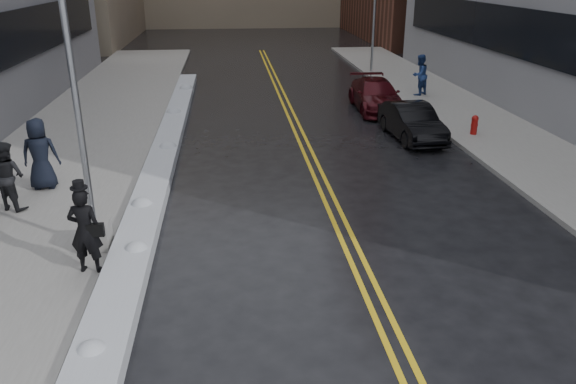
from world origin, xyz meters
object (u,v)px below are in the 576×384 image
object	(u,v)px
car_black	(412,122)
car_maroon	(376,95)
fire_hydrant	(474,124)
pedestrian_fedora	(85,231)
pedestrian_c	(40,154)
pedestrian_b	(8,176)
traffic_signal	(374,15)
pedestrian_east	(420,75)
lamppost	(83,146)

from	to	relation	value
car_black	car_maroon	bearing A→B (deg)	88.53
fire_hydrant	pedestrian_fedora	world-z (taller)	pedestrian_fedora
pedestrian_fedora	pedestrian_c	size ratio (longest dim) A/B	0.90
pedestrian_b	pedestrian_c	bearing A→B (deg)	-78.86
traffic_signal	car_black	size ratio (longest dim) A/B	1.49
pedestrian_c	car_maroon	bearing A→B (deg)	-146.22
pedestrian_c	car_black	xyz separation A→B (m)	(12.12, 4.20, -0.51)
fire_hydrant	pedestrian_east	distance (m)	7.10
lamppost	traffic_signal	distance (m)	24.98
pedestrian_b	pedestrian_east	bearing A→B (deg)	-113.66
lamppost	pedestrian_fedora	xyz separation A→B (m)	(0.10, -1.08, -1.46)
fire_hydrant	pedestrian_c	size ratio (longest dim) A/B	0.36
car_maroon	pedestrian_east	bearing A→B (deg)	41.35
pedestrian_east	pedestrian_b	bearing A→B (deg)	4.67
fire_hydrant	car_maroon	size ratio (longest dim) A/B	0.16
pedestrian_b	car_maroon	bearing A→B (deg)	-113.66
lamppost	pedestrian_b	bearing A→B (deg)	136.63
car_maroon	traffic_signal	bearing A→B (deg)	78.72
lamppost	fire_hydrant	xyz separation A→B (m)	(12.30, 8.00, -1.98)
pedestrian_c	car_black	world-z (taller)	pedestrian_c
traffic_signal	car_maroon	size ratio (longest dim) A/B	1.28
car_maroon	pedestrian_c	bearing A→B (deg)	-141.97
traffic_signal	pedestrian_c	distance (m)	22.99
fire_hydrant	pedestrian_c	world-z (taller)	pedestrian_c
lamppost	car_maroon	distance (m)	16.16
lamppost	car_maroon	world-z (taller)	lamppost
pedestrian_b	car_black	world-z (taller)	pedestrian_b
pedestrian_c	pedestrian_east	xyz separation A→B (m)	(14.69, 11.15, -0.04)
fire_hydrant	lamppost	bearing A→B (deg)	-146.96
fire_hydrant	traffic_signal	xyz separation A→B (m)	(-0.50, 14.00, 2.85)
lamppost	pedestrian_b	world-z (taller)	lamppost
pedestrian_fedora	pedestrian_east	bearing A→B (deg)	-119.74
pedestrian_c	pedestrian_b	bearing A→B (deg)	71.88
pedestrian_fedora	car_black	world-z (taller)	pedestrian_fedora
lamppost	fire_hydrant	distance (m)	14.81
traffic_signal	pedestrian_east	bearing A→B (deg)	-84.57
pedestrian_fedora	car_black	size ratio (longest dim) A/B	0.46
traffic_signal	pedestrian_east	size ratio (longest dim) A/B	3.05
lamppost	pedestrian_east	world-z (taller)	lamppost
pedestrian_b	car_maroon	world-z (taller)	pedestrian_b
traffic_signal	pedestrian_c	size ratio (longest dim) A/B	2.94
fire_hydrant	pedestrian_b	size ratio (longest dim) A/B	0.40
car_black	car_maroon	world-z (taller)	car_maroon
pedestrian_c	car_black	bearing A→B (deg)	-163.67
pedestrian_b	pedestrian_c	xyz separation A→B (m)	(0.40, 1.44, 0.11)
fire_hydrant	pedestrian_b	xyz separation A→B (m)	(-14.92, -5.52, 0.51)
fire_hydrant	car_maroon	world-z (taller)	car_maroon
pedestrian_fedora	pedestrian_east	xyz separation A→B (m)	(12.36, 16.15, 0.06)
pedestrian_c	traffic_signal	bearing A→B (deg)	-130.59
lamppost	pedestrian_c	distance (m)	4.71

